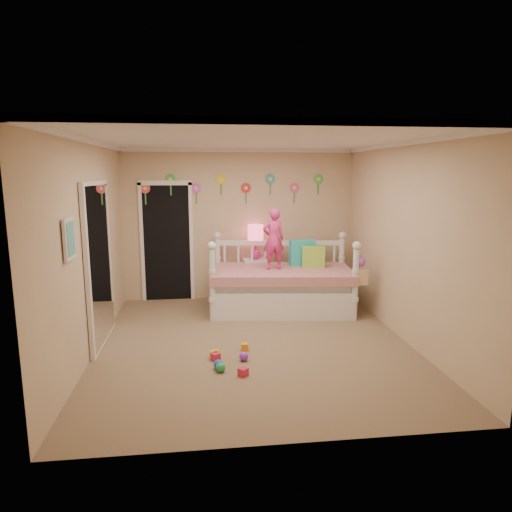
{
  "coord_description": "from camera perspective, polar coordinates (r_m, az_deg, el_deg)",
  "views": [
    {
      "loc": [
        -0.64,
        -5.57,
        2.21
      ],
      "look_at": [
        0.1,
        0.6,
        1.05
      ],
      "focal_mm": 31.65,
      "sensor_mm": 36.0,
      "label": 1
    }
  ],
  "objects": [
    {
      "name": "flower_decals",
      "position": [
        7.83,
        -2.85,
        8.58
      ],
      "size": [
        3.4,
        0.02,
        0.5
      ],
      "primitive_type": null,
      "color": "#B2668C",
      "rests_on": "back_wall"
    },
    {
      "name": "back_wall",
      "position": [
        7.9,
        -2.16,
        3.95
      ],
      "size": [
        4.0,
        0.01,
        2.6
      ],
      "primitive_type": "cube",
      "color": "tan",
      "rests_on": "floor"
    },
    {
      "name": "table_lamp",
      "position": [
        7.77,
        -0.06,
        2.49
      ],
      "size": [
        0.27,
        0.27,
        0.6
      ],
      "color": "#D81C86",
      "rests_on": "nightstand"
    },
    {
      "name": "daybed",
      "position": [
        7.25,
        3.25,
        -2.15
      ],
      "size": [
        2.38,
        1.46,
        1.23
      ],
      "primitive_type": null,
      "rotation": [
        0.0,
        0.0,
        -0.11
      ],
      "color": "white",
      "rests_on": "floor"
    },
    {
      "name": "toy_scatter",
      "position": [
        5.32,
        -1.0,
        -13.3
      ],
      "size": [
        1.08,
        1.45,
        0.11
      ],
      "primitive_type": null,
      "rotation": [
        0.0,
        0.0,
        0.24
      ],
      "color": "#996666",
      "rests_on": "floor"
    },
    {
      "name": "ceiling",
      "position": [
        5.62,
        -0.29,
        14.56
      ],
      "size": [
        4.0,
        4.5,
        0.01
      ],
      "primitive_type": "cube",
      "color": "white",
      "rests_on": "floor"
    },
    {
      "name": "pillow_turquoise",
      "position": [
        7.51,
        5.86,
        0.42
      ],
      "size": [
        0.43,
        0.19,
        0.42
      ],
      "primitive_type": "cube",
      "rotation": [
        0.0,
        0.0,
        0.1
      ],
      "color": "#26BCBE",
      "rests_on": "daybed"
    },
    {
      "name": "crown_molding",
      "position": [
        5.62,
        -0.29,
        14.26
      ],
      "size": [
        4.0,
        4.5,
        0.06
      ],
      "primitive_type": null,
      "color": "white",
      "rests_on": "ceiling"
    },
    {
      "name": "child",
      "position": [
        7.12,
        2.22,
        2.14
      ],
      "size": [
        0.38,
        0.28,
        0.97
      ],
      "primitive_type": "imported",
      "rotation": [
        0.0,
        0.0,
        3.27
      ],
      "color": "#E93483",
      "rests_on": "daybed"
    },
    {
      "name": "closet_doorway",
      "position": [
        7.91,
        -11.2,
        1.83
      ],
      "size": [
        0.9,
        0.04,
        2.07
      ],
      "primitive_type": "cube",
      "color": "black",
      "rests_on": "back_wall"
    },
    {
      "name": "right_wall",
      "position": [
        6.23,
        18.33,
        1.64
      ],
      "size": [
        0.01,
        4.5,
        2.6
      ],
      "primitive_type": "cube",
      "color": "tan",
      "rests_on": "floor"
    },
    {
      "name": "mirror_closet",
      "position": [
        6.12,
        -19.16,
        -0.93
      ],
      "size": [
        0.07,
        1.3,
        2.1
      ],
      "primitive_type": "cube",
      "color": "white",
      "rests_on": "left_wall"
    },
    {
      "name": "hanging_bag",
      "position": [
        6.9,
        13.05,
        -1.94
      ],
      "size": [
        0.2,
        0.16,
        0.36
      ],
      "primitive_type": null,
      "color": "beige",
      "rests_on": "daybed"
    },
    {
      "name": "pillow_lime",
      "position": [
        7.35,
        7.27,
        -0.14
      ],
      "size": [
        0.38,
        0.2,
        0.34
      ],
      "primitive_type": "cube",
      "rotation": [
        0.0,
        0.0,
        -0.19
      ],
      "color": "#97CD3E",
      "rests_on": "daybed"
    },
    {
      "name": "left_wall",
      "position": [
        5.8,
        -20.31,
        0.89
      ],
      "size": [
        0.01,
        4.5,
        2.6
      ],
      "primitive_type": "cube",
      "color": "tan",
      "rests_on": "floor"
    },
    {
      "name": "nightstand",
      "position": [
        7.91,
        -0.06,
        -2.95
      ],
      "size": [
        0.46,
        0.36,
        0.72
      ],
      "primitive_type": "cube",
      "rotation": [
        0.0,
        0.0,
        0.08
      ],
      "color": "white",
      "rests_on": "floor"
    },
    {
      "name": "wall_picture",
      "position": [
        4.9,
        -22.54,
        2.03
      ],
      "size": [
        0.05,
        0.34,
        0.42
      ],
      "primitive_type": "cube",
      "color": "white",
      "rests_on": "left_wall"
    },
    {
      "name": "floor",
      "position": [
        6.02,
        -0.27,
        -10.95
      ],
      "size": [
        4.0,
        4.5,
        0.01
      ],
      "primitive_type": "cube",
      "color": "#7F684C",
      "rests_on": "ground"
    }
  ]
}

